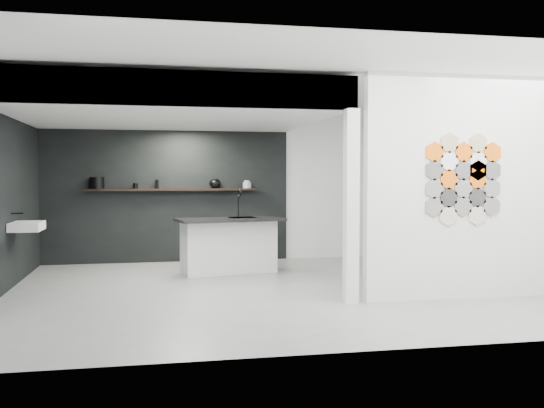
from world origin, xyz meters
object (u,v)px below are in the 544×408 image
(stockpot, at_px, (97,183))
(kettle, at_px, (215,183))
(glass_vase, at_px, (247,184))
(bottle_dark, at_px, (157,184))
(partition_panel, at_px, (458,187))
(wall_basin, at_px, (27,226))
(utensil_cup, at_px, (135,186))
(kitchen_island, at_px, (229,245))
(glass_bowl, at_px, (247,185))

(stockpot, xyz_separation_m, kettle, (2.04, 0.00, -0.01))
(kettle, relative_size, glass_vase, 1.47)
(bottle_dark, bearing_deg, partition_panel, -46.38)
(stockpot, xyz_separation_m, bottle_dark, (1.02, 0.00, -0.02))
(wall_basin, relative_size, glass_vase, 4.29)
(stockpot, height_order, utensil_cup, stockpot)
(partition_panel, bearing_deg, kitchen_island, 135.58)
(stockpot, height_order, glass_vase, stockpot)
(glass_vase, bearing_deg, utensil_cup, 180.00)
(kettle, bearing_deg, wall_basin, -154.95)
(kettle, xyz_separation_m, glass_vase, (0.58, 0.00, -0.02))
(glass_bowl, bearing_deg, partition_panel, -61.77)
(stockpot, bearing_deg, kitchen_island, -32.21)
(stockpot, bearing_deg, utensil_cup, 0.00)
(kitchen_island, bearing_deg, partition_panel, -54.54)
(utensil_cup, bearing_deg, stockpot, 180.00)
(partition_panel, bearing_deg, glass_bowl, 118.23)
(stockpot, bearing_deg, glass_vase, 0.00)
(wall_basin, relative_size, kettle, 2.92)
(kitchen_island, xyz_separation_m, stockpot, (-2.12, 1.34, 0.97))
(partition_panel, distance_m, glass_bowl, 4.39)
(glass_vase, height_order, bottle_dark, bottle_dark)
(partition_panel, height_order, glass_vase, partition_panel)
(glass_vase, xyz_separation_m, bottle_dark, (-1.61, 0.00, 0.01))
(kettle, bearing_deg, glass_vase, -11.28)
(wall_basin, distance_m, kettle, 3.53)
(glass_vase, distance_m, bottle_dark, 1.61)
(utensil_cup, bearing_deg, glass_vase, 0.00)
(utensil_cup, bearing_deg, wall_basin, -124.34)
(wall_basin, xyz_separation_m, glass_vase, (3.39, 2.07, 0.54))
(kettle, height_order, bottle_dark, kettle)
(bottle_dark, bearing_deg, kettle, 0.00)
(glass_bowl, xyz_separation_m, glass_vase, (0.00, 0.00, 0.02))
(bottle_dark, bearing_deg, glass_bowl, 0.00)
(glass_vase, bearing_deg, kettle, 180.00)
(wall_basin, xyz_separation_m, bottle_dark, (1.78, 2.07, 0.55))
(stockpot, distance_m, kettle, 2.04)
(kitchen_island, distance_m, glass_bowl, 1.70)
(kitchen_island, relative_size, utensil_cup, 17.98)
(kitchen_island, relative_size, bottle_dark, 11.21)
(kitchen_island, xyz_separation_m, utensil_cup, (-1.47, 1.34, 0.92))
(kettle, distance_m, glass_vase, 0.58)
(utensil_cup, bearing_deg, partition_panel, -43.63)
(kitchen_island, xyz_separation_m, bottle_dark, (-1.10, 1.34, 0.95))
(wall_basin, bearing_deg, kitchen_island, 14.16)
(kitchen_island, distance_m, glass_vase, 1.71)
(kitchen_island, relative_size, glass_vase, 12.54)
(glass_vase, distance_m, utensil_cup, 1.98)
(wall_basin, distance_m, bottle_dark, 2.78)
(partition_panel, height_order, stockpot, partition_panel)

